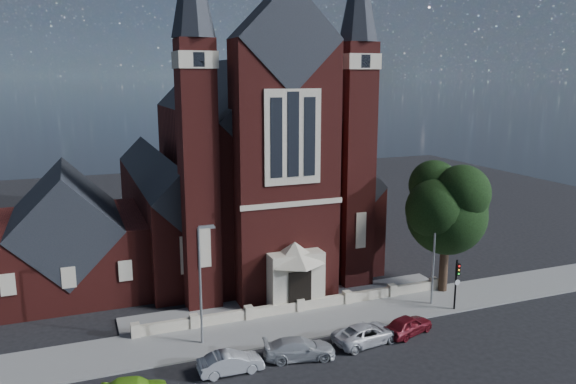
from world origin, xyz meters
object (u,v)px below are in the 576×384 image
object	(u,v)px
church	(237,171)
car_white_suv	(366,334)
car_silver_b	(299,348)
street_lamp_right	(435,248)
traffic_signal	(457,278)
car_dark_red	(408,325)
street_lamp_left	(201,278)
parish_hall	(67,242)
car_silver_a	(231,363)
street_tree	(450,210)

from	to	relation	value
church	car_white_suv	bearing A→B (deg)	-84.42
car_silver_b	street_lamp_right	bearing A→B (deg)	-60.44
traffic_signal	car_dark_red	bearing A→B (deg)	-159.48
street_lamp_right	street_lamp_left	bearing A→B (deg)	180.00
street_lamp_right	car_dark_red	distance (m)	7.07
parish_hall	car_silver_b	xyz separation A→B (m)	(13.28, -18.06, -3.35)
church	car_silver_b	bearing A→B (deg)	-96.75
parish_hall	car_silver_b	bearing A→B (deg)	-53.68
car_dark_red	street_lamp_left	bearing A→B (deg)	56.42
parish_hall	street_lamp_right	world-z (taller)	parish_hall
street_lamp_left	car_white_suv	bearing A→B (deg)	-20.29
traffic_signal	street_lamp_left	bearing A→B (deg)	175.24
street_lamp_left	street_lamp_right	xyz separation A→B (m)	(18.00, 0.00, 0.00)
traffic_signal	car_silver_a	xyz separation A→B (m)	(-18.21, -2.60, -1.94)
street_tree	street_lamp_right	distance (m)	3.84
street_tree	church	bearing A→B (deg)	126.17
street_lamp_right	car_silver_a	size ratio (longest dim) A/B	2.07
church	traffic_signal	world-z (taller)	church
street_lamp_left	car_dark_red	xyz separation A→B (m)	(13.39, -3.64, -3.93)
car_silver_b	car_silver_a	bearing A→B (deg)	103.48
car_dark_red	street_tree	bearing A→B (deg)	-71.44
car_white_suv	traffic_signal	bearing A→B (deg)	-84.13
street_lamp_left	car_silver_a	bearing A→B (deg)	-80.43
street_lamp_right	car_white_suv	distance (m)	9.57
street_lamp_left	street_lamp_right	size ratio (longest dim) A/B	1.00
parish_hall	church	bearing A→B (deg)	17.16
parish_hall	traffic_signal	distance (m)	31.20
street_tree	street_lamp_left	world-z (taller)	street_tree
car_silver_a	car_white_suv	xyz separation A→B (m)	(9.42, 0.43, 0.01)
church	street_tree	size ratio (longest dim) A/B	3.26
church	car_silver_b	xyz separation A→B (m)	(-2.72, -23.00, -7.53)
traffic_signal	car_silver_a	bearing A→B (deg)	-171.88
car_white_suv	car_silver_a	bearing A→B (deg)	84.61
church	street_lamp_left	xyz separation A→B (m)	(-7.91, -18.94, -3.59)
car_silver_a	parish_hall	bearing A→B (deg)	26.29
church	traffic_signal	size ratio (longest dim) A/B	8.72
parish_hall	street_tree	world-z (taller)	street_tree
parish_hall	car_silver_a	world-z (taller)	parish_hall
street_tree	car_silver_b	xyz separation A→B (m)	(-15.32, -5.77, -6.30)
church	car_dark_red	bearing A→B (deg)	-76.37
traffic_signal	car_silver_b	distance (m)	14.08
street_tree	car_silver_a	size ratio (longest dim) A/B	2.74
street_lamp_right	car_white_suv	size ratio (longest dim) A/B	1.73
traffic_signal	car_white_suv	world-z (taller)	traffic_signal
parish_hall	street_lamp_right	bearing A→B (deg)	-28.22
church	car_silver_b	size ratio (longest dim) A/B	7.70
car_silver_b	car_white_suv	distance (m)	4.95
church	car_dark_red	distance (m)	24.42
traffic_signal	church	bearing A→B (deg)	118.20
street_lamp_right	street_tree	bearing A→B (deg)	34.26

